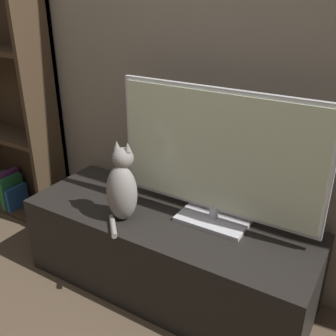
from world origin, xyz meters
TOP-DOWN VIEW (x-y plane):
  - wall_back at (0.00, 1.22)m, footprint 4.80×0.05m
  - tv_stand at (0.00, 0.90)m, footprint 1.54×0.55m
  - tv at (0.22, 0.99)m, footprint 1.03×0.21m
  - cat at (-0.19, 0.78)m, footprint 0.18×0.26m
  - bookshelf at (-1.40, 1.10)m, footprint 0.78×0.28m

SIDE VIEW (x-z plane):
  - tv_stand at x=0.00m, z-range 0.00..0.45m
  - cat at x=-0.19m, z-range 0.42..0.83m
  - bookshelf at x=-1.40m, z-range -0.09..1.68m
  - tv at x=0.22m, z-range 0.46..1.14m
  - wall_back at x=0.00m, z-range 0.00..2.60m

